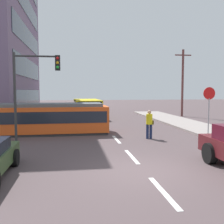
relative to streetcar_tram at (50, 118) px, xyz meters
name	(u,v)px	position (x,y,z in m)	size (l,w,h in m)	color
ground_plane	(107,129)	(3.92, 1.27, -1.02)	(120.00, 120.00, 0.00)	#504143
lane_stripe_0	(163,192)	(3.92, -10.73, -1.02)	(0.16, 2.40, 0.01)	silver
lane_stripe_1	(132,157)	(3.92, -6.73, -1.02)	(0.16, 2.40, 0.01)	silver
lane_stripe_2	(116,139)	(3.92, -2.73, -1.02)	(0.16, 2.40, 0.01)	silver
lane_stripe_3	(101,122)	(3.92, 6.00, -1.02)	(0.16, 2.40, 0.01)	silver
lane_stripe_4	(95,116)	(3.92, 12.00, -1.02)	(0.16, 2.40, 0.01)	silver
streetcar_tram	(50,118)	(0.00, 0.00, 0.00)	(7.43, 2.64, 1.98)	#EA551D
city_bus	(87,107)	(2.91, 9.86, 0.05)	(2.72, 6.05, 1.87)	gold
pedestrian_crossing	(149,123)	(5.86, -2.75, -0.08)	(0.46, 0.36, 1.67)	#192449
parked_sedan_mid	(40,118)	(-1.16, 3.96, -0.40)	(2.18, 4.41, 1.19)	#AD1520
parked_sedan_far	(46,112)	(-1.24, 10.10, -0.40)	(2.20, 4.14, 1.19)	black
parked_sedan_furthest	(52,108)	(-1.15, 16.78, -0.40)	(1.95, 4.40, 1.19)	silver
stop_sign	(209,101)	(9.77, -2.33, 1.17)	(0.76, 0.07, 2.88)	gray
traffic_light_mast	(33,79)	(-0.70, -2.30, 2.41)	(2.56, 0.33, 4.91)	#333333
utility_pole_mid	(183,82)	(13.25, 9.83, 2.76)	(1.80, 0.24, 7.21)	brown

